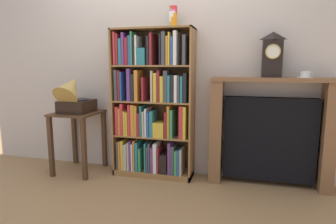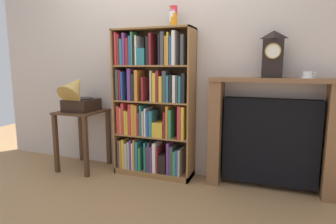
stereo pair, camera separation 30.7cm
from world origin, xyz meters
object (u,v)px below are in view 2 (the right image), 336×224
object	(u,v)px
bookshelf	(152,110)
teacup_with_saucer	(308,75)
cup_stack	(173,17)
gramophone	(78,95)
fireplace_mantel	(270,136)
mantel_clock	(273,54)
side_table_left	(83,126)

from	to	relation	value
bookshelf	teacup_with_saucer	distance (m)	1.57
cup_stack	gramophone	distance (m)	1.37
gramophone	bookshelf	bearing A→B (deg)	11.10
cup_stack	fireplace_mantel	bearing A→B (deg)	0.68
cup_stack	mantel_clock	size ratio (longest dim) A/B	0.50
gramophone	teacup_with_saucer	world-z (taller)	gramophone
bookshelf	mantel_clock	bearing A→B (deg)	1.18
teacup_with_saucer	fireplace_mantel	bearing A→B (deg)	175.62
bookshelf	mantel_clock	xyz separation A→B (m)	(1.22, 0.03, 0.58)
cup_stack	side_table_left	bearing A→B (deg)	-172.48
side_table_left	gramophone	distance (m)	0.38
bookshelf	fireplace_mantel	bearing A→B (deg)	2.29
cup_stack	teacup_with_saucer	world-z (taller)	cup_stack
side_table_left	gramophone	size ratio (longest dim) A/B	1.45
bookshelf	cup_stack	xyz separation A→B (m)	(0.23, 0.04, 0.97)
mantel_clock	bookshelf	bearing A→B (deg)	-178.82
teacup_with_saucer	cup_stack	bearing A→B (deg)	179.55
side_table_left	teacup_with_saucer	xyz separation A→B (m)	(2.37, 0.13, 0.62)
side_table_left	teacup_with_saucer	size ratio (longest dim) A/B	4.89
side_table_left	fireplace_mantel	world-z (taller)	fireplace_mantel
cup_stack	fireplace_mantel	size ratio (longest dim) A/B	0.18
fireplace_mantel	mantel_clock	bearing A→B (deg)	-124.42
mantel_clock	side_table_left	bearing A→B (deg)	-176.38
bookshelf	fireplace_mantel	distance (m)	1.25
cup_stack	fireplace_mantel	world-z (taller)	cup_stack
side_table_left	bookshelf	bearing A→B (deg)	7.10
gramophone	fireplace_mantel	world-z (taller)	gramophone
fireplace_mantel	teacup_with_saucer	bearing A→B (deg)	-4.38
mantel_clock	teacup_with_saucer	bearing A→B (deg)	0.42
fireplace_mantel	mantel_clock	distance (m)	0.78
teacup_with_saucer	side_table_left	bearing A→B (deg)	-176.79
side_table_left	teacup_with_saucer	distance (m)	2.45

